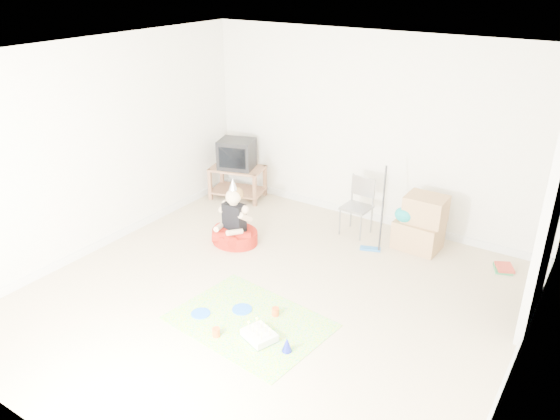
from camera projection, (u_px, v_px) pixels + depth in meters
The scene contains 16 objects.
ground at pixel (268, 299), 5.98m from camera, with size 5.00×5.00×0.00m, color beige.
doorway_recess at pixel (550, 231), 5.23m from camera, with size 0.02×0.90×2.05m, color black.
tv_stand at pixel (238, 180), 8.43m from camera, with size 0.90×0.68×0.50m.
crt_tv at pixel (237, 154), 8.26m from camera, with size 0.51×0.42×0.44m, color black.
folding_chair at pixel (356, 207), 7.27m from camera, with size 0.38×0.36×0.79m.
cardboard_boxes at pixel (420, 223), 6.92m from camera, with size 0.59×0.46×0.72m.
floor_mop at pixel (372, 231), 6.90m from camera, with size 0.28×0.34×1.06m.
book_pile at pixel (504, 268), 6.54m from camera, with size 0.28×0.31×0.06m.
seated_woman at pixel (235, 229), 7.11m from camera, with size 0.64×0.64×0.90m.
party_mat at pixel (250, 322), 5.60m from camera, with size 1.55×1.12×0.01m, color #DA2D88.
birthday_cake at pixel (259, 336), 5.33m from camera, with size 0.38×0.34×0.15m.
blue_plate_near at pixel (242, 309), 5.79m from camera, with size 0.21×0.21×0.01m, color blue.
blue_plate_far at pixel (201, 313), 5.72m from camera, with size 0.20×0.20×0.01m, color blue.
orange_cup_near at pixel (275, 312), 5.68m from camera, with size 0.08×0.08×0.09m, color #E15319.
orange_cup_far at pixel (216, 332), 5.37m from camera, with size 0.08×0.08×0.09m, color #E15319.
blue_party_hat at pixel (287, 345), 5.15m from camera, with size 0.10×0.10×0.15m, color #1A22B6.
Camera 1 is at (2.87, -4.13, 3.38)m, focal length 35.00 mm.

